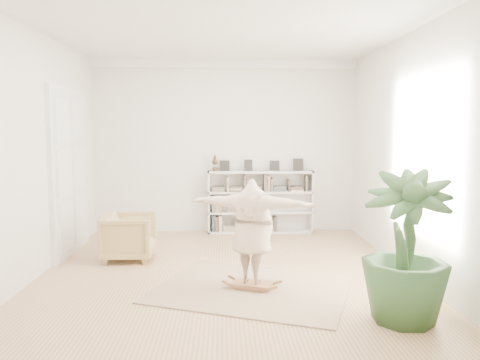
# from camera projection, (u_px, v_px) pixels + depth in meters

# --- Properties ---
(floor) EXTENTS (6.00, 6.00, 0.00)m
(floor) POSITION_uv_depth(u_px,v_px,m) (226.00, 272.00, 7.07)
(floor) COLOR olive
(floor) RESTS_ON ground
(room_shell) EXTENTS (6.00, 6.00, 6.00)m
(room_shell) POSITION_uv_depth(u_px,v_px,m) (224.00, 64.00, 9.63)
(room_shell) COLOR silver
(room_shell) RESTS_ON floor
(doors) EXTENTS (0.09, 1.78, 2.92)m
(doors) POSITION_uv_depth(u_px,v_px,m) (69.00, 173.00, 8.12)
(doors) COLOR white
(doors) RESTS_ON floor
(bookshelf) EXTENTS (2.20, 0.35, 1.64)m
(bookshelf) POSITION_uv_depth(u_px,v_px,m) (260.00, 202.00, 9.83)
(bookshelf) COLOR silver
(bookshelf) RESTS_ON floor
(armchair) EXTENTS (0.85, 0.82, 0.76)m
(armchair) POSITION_uv_depth(u_px,v_px,m) (129.00, 237.00, 7.77)
(armchair) COLOR #A68457
(armchair) RESTS_ON floor
(rug) EXTENTS (3.05, 2.76, 0.02)m
(rug) POSITION_uv_depth(u_px,v_px,m) (252.00, 288.00, 6.32)
(rug) COLOR tan
(rug) RESTS_ON floor
(rocker_board) EXTENTS (0.61, 0.49, 0.11)m
(rocker_board) POSITION_uv_depth(u_px,v_px,m) (252.00, 284.00, 6.32)
(rocker_board) COLOR olive
(rocker_board) RESTS_ON rug
(person) EXTENTS (1.78, 1.06, 1.41)m
(person) POSITION_uv_depth(u_px,v_px,m) (252.00, 228.00, 6.24)
(person) COLOR beige
(person) RESTS_ON rocker_board
(houseplant) EXTENTS (1.23, 1.23, 1.71)m
(houseplant) POSITION_uv_depth(u_px,v_px,m) (405.00, 247.00, 5.18)
(houseplant) COLOR #2B4B25
(houseplant) RESTS_ON floor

